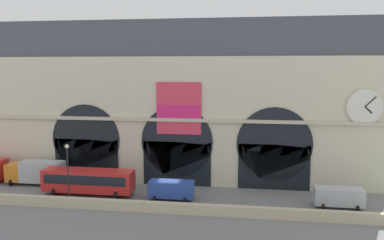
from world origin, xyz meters
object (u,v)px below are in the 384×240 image
object	(u,v)px
van_east	(339,196)
bus_midwest	(88,181)
street_lamp_quayside	(68,167)
van_center	(171,189)
box_truck_west	(36,172)

from	to	relation	value
van_east	bus_midwest	bearing A→B (deg)	179.88
van_east	street_lamp_quayside	size ratio (longest dim) A/B	0.75
bus_midwest	van_east	size ratio (longest dim) A/B	2.12
van_east	van_center	bearing A→B (deg)	-179.64
van_east	street_lamp_quayside	distance (m)	30.00
bus_midwest	street_lamp_quayside	bearing A→B (deg)	-101.18
box_truck_west	street_lamp_quayside	bearing A→B (deg)	-40.97
van_east	street_lamp_quayside	world-z (taller)	street_lamp_quayside
box_truck_west	bus_midwest	xyz separation A→B (m)	(8.54, -3.11, 0.08)
bus_midwest	van_east	bearing A→B (deg)	-0.12
box_truck_west	street_lamp_quayside	xyz separation A→B (m)	(7.81, -6.79, 2.71)
van_center	box_truck_west	bearing A→B (deg)	170.07
van_center	van_east	xyz separation A→B (m)	(18.66, 0.12, 0.00)
bus_midwest	van_center	size ratio (longest dim) A/B	2.12
box_truck_west	van_east	world-z (taller)	box_truck_west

